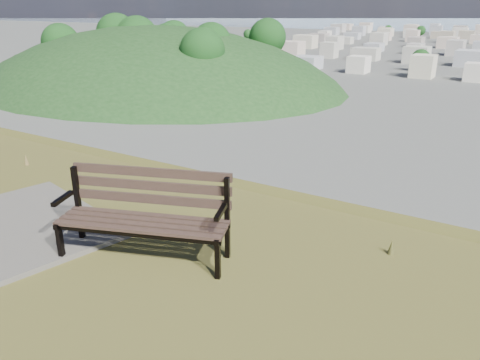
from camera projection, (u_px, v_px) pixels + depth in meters
The scene contains 3 objects.
park_bench at pixel (146, 210), 5.09m from camera, with size 1.93×1.19×0.97m.
green_wooded_hill at pixel (156, 85), 171.23m from camera, with size 163.00×130.40×81.50m.
city_trees at pixel (480, 45), 278.03m from camera, with size 406.52×387.20×9.98m.
Camera 1 is at (3.40, -1.66, 27.65)m, focal length 35.00 mm.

